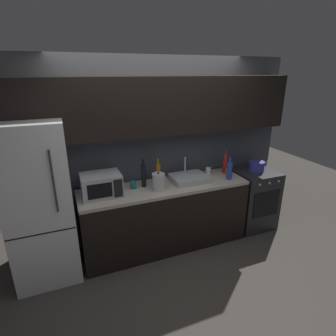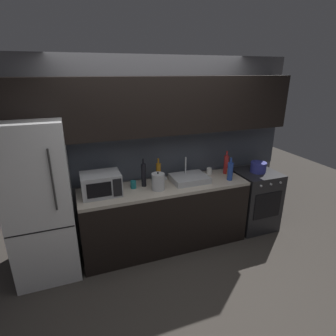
{
  "view_description": "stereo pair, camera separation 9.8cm",
  "coord_description": "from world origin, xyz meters",
  "px_view_note": "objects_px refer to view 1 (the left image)",
  "views": [
    {
      "loc": [
        -1.17,
        -2.1,
        2.31
      ],
      "look_at": [
        0.04,
        0.9,
        1.14
      ],
      "focal_mm": 28.81,
      "sensor_mm": 36.0,
      "label": 1
    },
    {
      "loc": [
        -1.08,
        -2.13,
        2.31
      ],
      "look_at": [
        0.04,
        0.9,
        1.14
      ],
      "focal_mm": 28.81,
      "sensor_mm": 36.0,
      "label": 2
    }
  ],
  "objects_px": {
    "mug_white": "(208,171)",
    "mug_yellow": "(228,172)",
    "wine_bottle_dark": "(144,175)",
    "wine_bottle_blue": "(229,170)",
    "mug_teal": "(133,185)",
    "kettle": "(159,182)",
    "wine_bottle_red": "(225,164)",
    "cooking_pot": "(256,166)",
    "microwave": "(101,185)",
    "refrigerator": "(40,204)",
    "wine_bottle_amber": "(158,172)",
    "oven_range": "(252,198)"
  },
  "relations": [
    {
      "from": "oven_range",
      "to": "cooking_pot",
      "type": "height_order",
      "value": "cooking_pot"
    },
    {
      "from": "oven_range",
      "to": "cooking_pot",
      "type": "bearing_deg",
      "value": 9.21
    },
    {
      "from": "oven_range",
      "to": "kettle",
      "type": "distance_m",
      "value": 1.66
    },
    {
      "from": "mug_white",
      "to": "mug_teal",
      "type": "relative_size",
      "value": 0.95
    },
    {
      "from": "mug_yellow",
      "to": "cooking_pot",
      "type": "relative_size",
      "value": 0.48
    },
    {
      "from": "mug_teal",
      "to": "wine_bottle_dark",
      "type": "bearing_deg",
      "value": 6.54
    },
    {
      "from": "wine_bottle_dark",
      "to": "mug_yellow",
      "type": "xyz_separation_m",
      "value": [
        1.23,
        -0.09,
        -0.1
      ]
    },
    {
      "from": "mug_teal",
      "to": "cooking_pot",
      "type": "relative_size",
      "value": 0.43
    },
    {
      "from": "microwave",
      "to": "mug_teal",
      "type": "height_order",
      "value": "microwave"
    },
    {
      "from": "mug_white",
      "to": "mug_yellow",
      "type": "xyz_separation_m",
      "value": [
        0.23,
        -0.17,
        0.01
      ]
    },
    {
      "from": "wine_bottle_amber",
      "to": "mug_white",
      "type": "distance_m",
      "value": 0.77
    },
    {
      "from": "kettle",
      "to": "wine_bottle_blue",
      "type": "height_order",
      "value": "wine_bottle_blue"
    },
    {
      "from": "kettle",
      "to": "wine_bottle_blue",
      "type": "xyz_separation_m",
      "value": [
        1.02,
        -0.04,
        0.02
      ]
    },
    {
      "from": "wine_bottle_amber",
      "to": "mug_yellow",
      "type": "bearing_deg",
      "value": -10.31
    },
    {
      "from": "kettle",
      "to": "cooking_pot",
      "type": "bearing_deg",
      "value": 2.89
    },
    {
      "from": "microwave",
      "to": "wine_bottle_amber",
      "type": "distance_m",
      "value": 0.79
    },
    {
      "from": "oven_range",
      "to": "mug_white",
      "type": "distance_m",
      "value": 0.89
    },
    {
      "from": "cooking_pot",
      "to": "microwave",
      "type": "bearing_deg",
      "value": 179.54
    },
    {
      "from": "wine_bottle_amber",
      "to": "cooking_pot",
      "type": "relative_size",
      "value": 1.39
    },
    {
      "from": "wine_bottle_red",
      "to": "mug_white",
      "type": "xyz_separation_m",
      "value": [
        -0.24,
        0.05,
        -0.09
      ]
    },
    {
      "from": "microwave",
      "to": "mug_white",
      "type": "xyz_separation_m",
      "value": [
        1.54,
        0.15,
        -0.09
      ]
    },
    {
      "from": "oven_range",
      "to": "mug_white",
      "type": "height_order",
      "value": "mug_white"
    },
    {
      "from": "wine_bottle_red",
      "to": "mug_teal",
      "type": "bearing_deg",
      "value": -177.92
    },
    {
      "from": "wine_bottle_dark",
      "to": "oven_range",
      "type": "bearing_deg",
      "value": -2.83
    },
    {
      "from": "wine_bottle_red",
      "to": "mug_teal",
      "type": "xyz_separation_m",
      "value": [
        -1.38,
        -0.05,
        -0.09
      ]
    },
    {
      "from": "wine_bottle_amber",
      "to": "cooking_pot",
      "type": "xyz_separation_m",
      "value": [
        1.49,
        -0.18,
        -0.06
      ]
    },
    {
      "from": "refrigerator",
      "to": "wine_bottle_blue",
      "type": "height_order",
      "value": "refrigerator"
    },
    {
      "from": "oven_range",
      "to": "wine_bottle_dark",
      "type": "xyz_separation_m",
      "value": [
        -1.71,
        0.08,
        0.61
      ]
    },
    {
      "from": "wine_bottle_dark",
      "to": "wine_bottle_blue",
      "type": "bearing_deg",
      "value": -9.86
    },
    {
      "from": "oven_range",
      "to": "wine_bottle_red",
      "type": "height_order",
      "value": "wine_bottle_red"
    },
    {
      "from": "wine_bottle_blue",
      "to": "kettle",
      "type": "bearing_deg",
      "value": 177.82
    },
    {
      "from": "microwave",
      "to": "wine_bottle_red",
      "type": "distance_m",
      "value": 1.79
    },
    {
      "from": "mug_white",
      "to": "mug_yellow",
      "type": "bearing_deg",
      "value": -36.59
    },
    {
      "from": "kettle",
      "to": "wine_bottle_red",
      "type": "distance_m",
      "value": 1.11
    },
    {
      "from": "cooking_pot",
      "to": "wine_bottle_red",
      "type": "bearing_deg",
      "value": 166.29
    },
    {
      "from": "cooking_pot",
      "to": "mug_yellow",
      "type": "bearing_deg",
      "value": -179.4
    },
    {
      "from": "wine_bottle_dark",
      "to": "mug_yellow",
      "type": "height_order",
      "value": "wine_bottle_dark"
    },
    {
      "from": "kettle",
      "to": "wine_bottle_blue",
      "type": "relative_size",
      "value": 0.74
    },
    {
      "from": "kettle",
      "to": "mug_teal",
      "type": "distance_m",
      "value": 0.32
    },
    {
      "from": "mug_yellow",
      "to": "mug_teal",
      "type": "bearing_deg",
      "value": 176.99
    },
    {
      "from": "mug_teal",
      "to": "microwave",
      "type": "bearing_deg",
      "value": -173.13
    },
    {
      "from": "wine_bottle_dark",
      "to": "mug_teal",
      "type": "relative_size",
      "value": 3.79
    },
    {
      "from": "mug_teal",
      "to": "mug_yellow",
      "type": "bearing_deg",
      "value": -3.01
    },
    {
      "from": "mug_white",
      "to": "mug_teal",
      "type": "xyz_separation_m",
      "value": [
        -1.14,
        -0.1,
        0.0
      ]
    },
    {
      "from": "refrigerator",
      "to": "mug_yellow",
      "type": "height_order",
      "value": "refrigerator"
    },
    {
      "from": "microwave",
      "to": "cooking_pot",
      "type": "relative_size",
      "value": 2.0
    },
    {
      "from": "mug_yellow",
      "to": "microwave",
      "type": "bearing_deg",
      "value": 179.24
    },
    {
      "from": "mug_teal",
      "to": "kettle",
      "type": "bearing_deg",
      "value": -27.18
    },
    {
      "from": "oven_range",
      "to": "wine_bottle_blue",
      "type": "distance_m",
      "value": 0.81
    },
    {
      "from": "refrigerator",
      "to": "kettle",
      "type": "distance_m",
      "value": 1.37
    }
  ]
}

